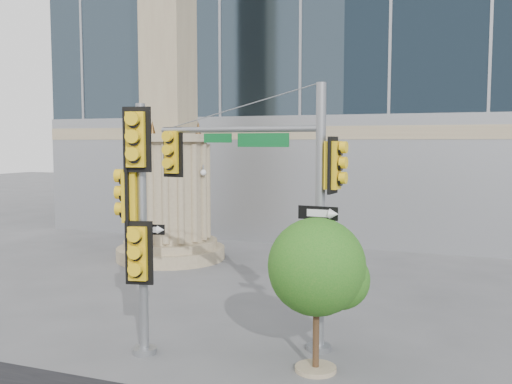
% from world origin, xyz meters
% --- Properties ---
extents(ground, '(120.00, 120.00, 0.00)m').
position_xyz_m(ground, '(0.00, 0.00, 0.00)').
color(ground, '#545456').
rests_on(ground, ground).
extents(monument, '(4.40, 4.40, 16.60)m').
position_xyz_m(monument, '(-6.00, 9.00, 5.52)').
color(monument, gray).
rests_on(monument, ground).
extents(main_signal_pole, '(4.73, 0.86, 6.12)m').
position_xyz_m(main_signal_pole, '(1.17, 1.27, 3.79)').
color(main_signal_pole, slate).
rests_on(main_signal_pole, ground).
extents(secondary_signal_pole, '(1.04, 0.75, 5.64)m').
position_xyz_m(secondary_signal_pole, '(-1.41, -0.58, 3.31)').
color(secondary_signal_pole, slate).
rests_on(secondary_signal_pole, ground).
extents(street_tree, '(2.09, 2.04, 3.25)m').
position_xyz_m(street_tree, '(2.56, -0.01, 2.14)').
color(street_tree, gray).
rests_on(street_tree, ground).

